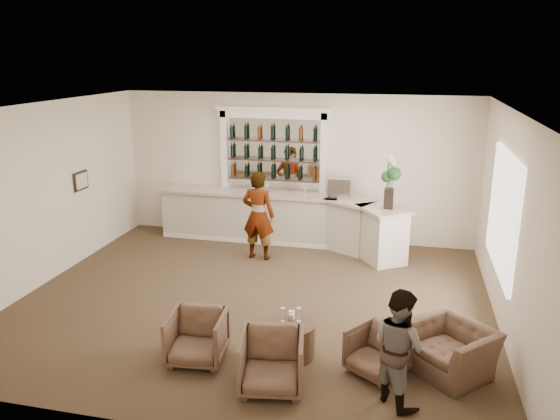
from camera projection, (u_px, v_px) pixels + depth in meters
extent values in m
plane|color=brown|center=(254.00, 300.00, 9.50)|extent=(8.00, 8.00, 0.00)
cube|color=#F5E4CB|center=(295.00, 168.00, 12.32)|extent=(8.00, 0.04, 3.30)
cube|color=#F5E4CB|center=(42.00, 195.00, 9.92)|extent=(0.04, 7.00, 3.30)
cube|color=#F5E4CB|center=(510.00, 225.00, 8.16)|extent=(0.04, 7.00, 3.30)
cube|color=white|center=(252.00, 108.00, 8.59)|extent=(8.00, 7.00, 0.04)
cube|color=white|center=(503.00, 213.00, 8.63)|extent=(0.05, 2.40, 1.90)
cube|color=black|center=(81.00, 181.00, 11.04)|extent=(0.04, 0.46, 0.38)
cube|color=beige|center=(82.00, 181.00, 11.03)|extent=(0.01, 0.38, 0.30)
cube|color=white|center=(249.00, 216.00, 12.52)|extent=(4.00, 0.70, 1.08)
cube|color=beige|center=(249.00, 192.00, 12.34)|extent=(4.10, 0.82, 0.06)
cube|color=white|center=(351.00, 226.00, 11.78)|extent=(1.12, 1.04, 1.08)
cube|color=beige|center=(352.00, 201.00, 11.61)|extent=(1.27, 1.19, 0.06)
cube|color=white|center=(382.00, 236.00, 11.14)|extent=(1.08, 1.14, 1.08)
cube|color=beige|center=(384.00, 209.00, 10.97)|extent=(1.24, 1.29, 0.06)
cube|color=white|center=(246.00, 241.00, 12.34)|extent=(4.00, 0.06, 0.10)
cube|color=white|center=(274.00, 154.00, 12.33)|extent=(2.15, 0.02, 1.65)
cube|color=white|center=(225.00, 173.00, 12.66)|extent=(0.14, 0.16, 2.90)
cube|color=white|center=(323.00, 178.00, 12.16)|extent=(0.14, 0.16, 2.90)
cube|color=white|center=(273.00, 114.00, 12.02)|extent=(2.52, 0.16, 0.18)
cube|color=white|center=(273.00, 109.00, 11.99)|extent=(2.64, 0.20, 0.08)
cube|color=#35241A|center=(273.00, 179.00, 12.38)|extent=(2.05, 0.20, 0.03)
cube|color=#35241A|center=(273.00, 160.00, 12.26)|extent=(2.05, 0.20, 0.03)
cube|color=#35241A|center=(273.00, 141.00, 12.14)|extent=(2.05, 0.20, 0.03)
cylinder|color=#4C3121|center=(291.00, 339.00, 7.68)|extent=(0.70, 0.70, 0.50)
imported|color=gray|center=(258.00, 215.00, 11.19)|extent=(0.71, 0.50, 1.86)
imported|color=gray|center=(399.00, 347.00, 6.54)|extent=(0.90, 0.91, 1.48)
imported|color=brown|center=(197.00, 337.00, 7.53)|extent=(0.83, 0.85, 0.71)
imported|color=brown|center=(272.00, 362.00, 6.90)|extent=(0.93, 0.95, 0.75)
imported|color=brown|center=(377.00, 352.00, 7.24)|extent=(0.94, 0.94, 0.63)
imported|color=brown|center=(451.00, 350.00, 7.26)|extent=(1.35, 1.35, 0.66)
cube|color=#B5B4B9|center=(340.00, 187.00, 11.76)|extent=(0.49, 0.41, 0.43)
cube|color=black|center=(389.00, 198.00, 10.88)|extent=(0.18, 0.18, 0.41)
cube|color=white|center=(291.00, 315.00, 7.73)|extent=(0.08, 0.08, 0.12)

